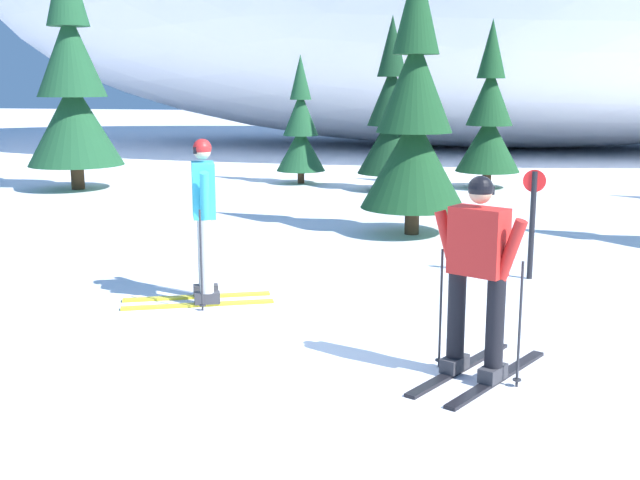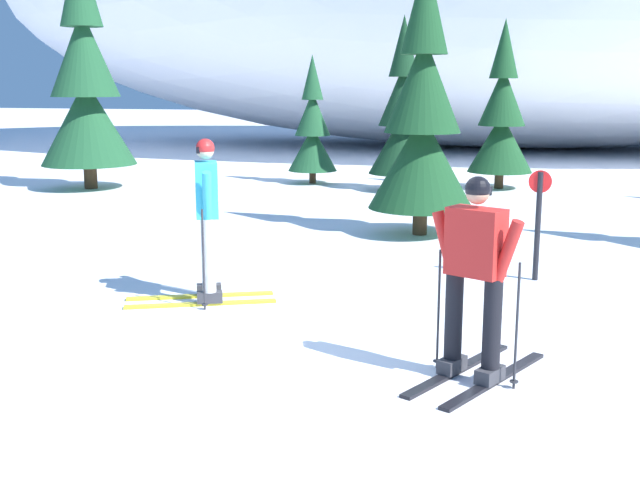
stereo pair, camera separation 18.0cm
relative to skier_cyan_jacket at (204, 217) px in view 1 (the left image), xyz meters
The scene contains 9 objects.
ground_plane 1.99m from the skier_cyan_jacket, 36.47° to the right, with size 120.00×120.00×0.00m, color white.
skier_cyan_jacket is the anchor object (origin of this frame).
skier_red_jacket 3.50m from the skier_cyan_jacket, 29.70° to the right, with size 1.13×1.65×1.71m.
pine_tree_far_left 10.57m from the skier_cyan_jacket, 126.97° to the left, with size 2.17×2.17×5.61m.
pine_tree_left 10.67m from the skier_cyan_jacket, 98.13° to the left, with size 1.20×1.20×3.10m.
pine_tree_center_left 9.84m from the skier_cyan_jacket, 85.36° to the left, with size 1.51×1.51×3.92m.
pine_tree_center 5.00m from the skier_cyan_jacket, 67.94° to the left, with size 1.69×1.69×4.39m.
pine_tree_center_right 11.12m from the skier_cyan_jacket, 74.54° to the left, with size 1.49×1.49×3.86m.
trail_marker_post 4.10m from the skier_cyan_jacket, 27.68° to the left, with size 0.28×0.07×1.38m.
Camera 1 is at (1.74, -7.09, 2.44)m, focal length 44.19 mm.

